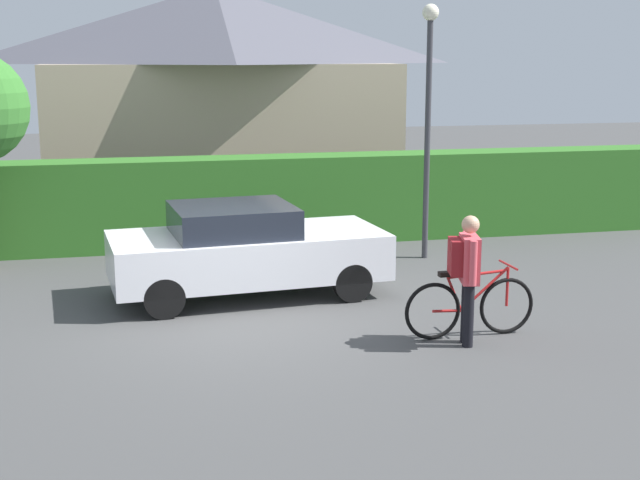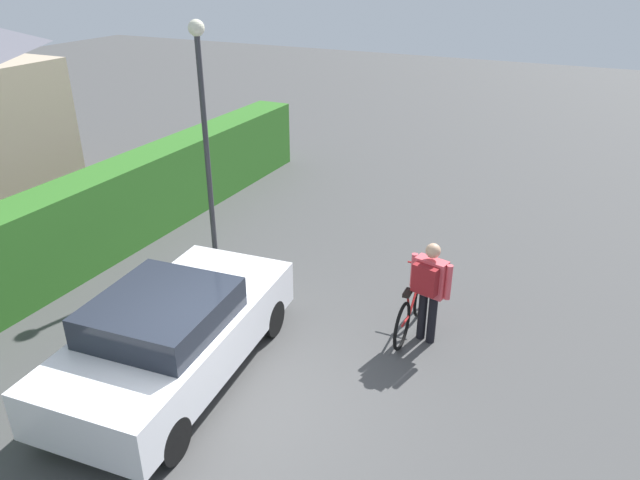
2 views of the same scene
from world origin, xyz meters
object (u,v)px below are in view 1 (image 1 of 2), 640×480
at_px(bicycle, 470,306).
at_px(person_rider, 466,268).
at_px(street_lamp, 428,97).
at_px(parked_car_near, 245,249).

distance_m(bicycle, person_rider, 0.66).
bearing_deg(street_lamp, parked_car_near, -152.78).
bearing_deg(bicycle, parked_car_near, 134.28).
bearing_deg(person_rider, parked_car_near, 129.18).
xyz_separation_m(parked_car_near, person_rider, (2.30, -2.82, 0.27)).
xyz_separation_m(bicycle, street_lamp, (0.92, 4.29, 2.38)).
bearing_deg(person_rider, bicycle, 56.19).
relative_size(bicycle, street_lamp, 0.40).
height_order(parked_car_near, bicycle, parked_car_near).
distance_m(parked_car_near, person_rider, 3.64).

